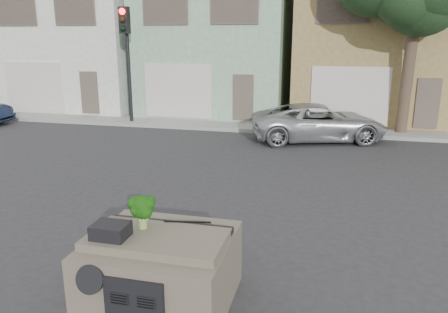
% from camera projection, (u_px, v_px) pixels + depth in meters
% --- Properties ---
extents(ground_plane, '(120.00, 120.00, 0.00)m').
position_uv_depth(ground_plane, '(215.00, 221.00, 9.28)').
color(ground_plane, '#303033').
rests_on(ground_plane, ground).
extents(sidewalk, '(40.00, 3.00, 0.15)m').
position_uv_depth(sidewalk, '(277.00, 125.00, 19.10)').
color(sidewalk, gray).
rests_on(sidewalk, ground).
extents(townhouse_white, '(7.20, 8.20, 7.55)m').
position_uv_depth(townhouse_white, '(93.00, 38.00, 24.43)').
color(townhouse_white, silver).
rests_on(townhouse_white, ground).
extents(townhouse_mint, '(7.20, 8.20, 7.55)m').
position_uv_depth(townhouse_mint, '(222.00, 38.00, 22.69)').
color(townhouse_mint, '#8FB898').
rests_on(townhouse_mint, ground).
extents(townhouse_tan, '(7.20, 8.20, 7.55)m').
position_uv_depth(townhouse_tan, '(373.00, 38.00, 20.95)').
color(townhouse_tan, '#99814B').
rests_on(townhouse_tan, ground).
extents(silver_pickup, '(5.49, 3.72, 1.40)m').
position_uv_depth(silver_pickup, '(318.00, 140.00, 16.63)').
color(silver_pickup, '#B4B8BB').
rests_on(silver_pickup, ground).
extents(traffic_signal, '(0.40, 0.40, 5.10)m').
position_uv_depth(traffic_signal, '(128.00, 67.00, 19.02)').
color(traffic_signal, black).
rests_on(traffic_signal, ground).
extents(tree_near, '(4.40, 4.00, 8.50)m').
position_uv_depth(tree_near, '(413.00, 25.00, 16.19)').
color(tree_near, '#1D381B').
rests_on(tree_near, ground).
extents(car_dashboard, '(2.00, 1.80, 1.12)m').
position_uv_depth(car_dashboard, '(162.00, 267.00, 6.33)').
color(car_dashboard, '#645B4C').
rests_on(car_dashboard, ground).
extents(instrument_hump, '(0.48, 0.38, 0.20)m').
position_uv_depth(instrument_hump, '(111.00, 231.00, 5.96)').
color(instrument_hump, black).
rests_on(instrument_hump, car_dashboard).
extents(wiper_arm, '(0.69, 0.15, 0.02)m').
position_uv_depth(wiper_arm, '(188.00, 222.00, 6.47)').
color(wiper_arm, black).
rests_on(wiper_arm, car_dashboard).
extents(broccoli, '(0.58, 0.58, 0.50)m').
position_uv_depth(broccoli, '(142.00, 212.00, 6.23)').
color(broccoli, '#103809').
rests_on(broccoli, car_dashboard).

